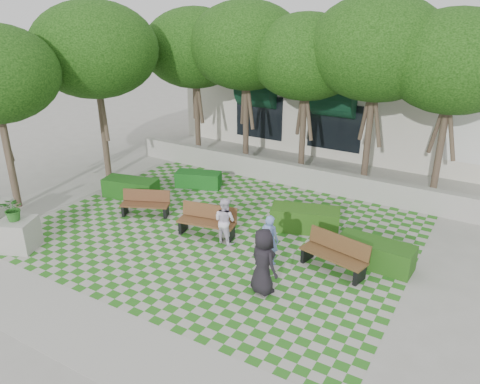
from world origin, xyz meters
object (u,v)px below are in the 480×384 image
Objects in this scene: hedge_midright at (305,219)px; person_dark at (263,261)px; bench_east at (335,255)px; hedge_west at (131,188)px; bench_west at (145,204)px; hedge_midleft at (198,179)px; person_blue at (270,240)px; person_white at (225,221)px; bench_mid at (207,221)px; hedge_east at (375,254)px; planter_front at (17,228)px.

hedge_midright is 1.23× the size of person_dark.
person_dark reaches higher than bench_east.
bench_east reaches higher than hedge_west.
bench_west is 0.98× the size of hedge_midleft.
person_white is at bearing -12.58° from person_blue.
person_white is (5.10, -1.23, 0.39)m from hedge_west.
bench_mid reaches higher than hedge_midright.
bench_east reaches higher than hedge_midleft.
person_white reaches higher than hedge_east.
bench_west is 0.83× the size of hedge_east.
bench_east is at bearing -159.18° from person_blue.
bench_east is 8.70m from hedge_west.
person_white is (0.76, -0.13, 0.27)m from bench_mid.
hedge_west is at bearing 88.62° from planter_front.
planter_front reaches higher than hedge_midright.
person_white is (-3.54, -0.19, 0.26)m from bench_east.
hedge_midleft is (-5.28, 1.34, -0.07)m from hedge_midright.
person_dark reaches higher than hedge_midleft.
bench_east reaches higher than bench_mid.
person_white is at bearing -13.57° from hedge_west.
planter_front is at bearing -138.14° from bench_west.
hedge_east is at bearing 54.33° from bench_east.
hedge_east is 1.39× the size of person_blue.
hedge_midright is 2.80m from person_white.
hedge_midright is at bearing -58.78° from person_dark.
planter_front is (-1.71, -3.84, 0.27)m from bench_west.
person_blue is 0.85× the size of person_dark.
bench_east is 1.31× the size of person_blue.
bench_east is at bearing -168.55° from person_white.
bench_mid is 1.28× the size of person_blue.
bench_mid is at bearing -170.30° from hedge_east.
hedge_east is at bearing -18.79° from bench_west.
bench_mid is 2.63m from person_blue.
hedge_east is 1.19× the size of hedge_midleft.
hedge_midleft is at bearing 165.72° from hedge_midright.
person_dark is (-2.16, -2.81, 0.53)m from hedge_east.
planter_front reaches higher than hedge_midleft.
person_blue is (-1.75, -0.63, 0.28)m from bench_east.
hedge_midright is 1.29× the size of planter_front.
planter_front is at bearing -144.46° from bench_east.
bench_west is at bearing -6.55° from person_blue.
bench_east is 9.53m from planter_front.
bench_mid is at bearing -7.83° from person_dark.
hedge_midleft is at bearing 163.14° from hedge_east.
hedge_west is at bearing -172.99° from hedge_midright.
bench_west is at bearing -174.59° from hedge_east.
person_dark is at bearing 13.35° from planter_front.
hedge_midright reaches higher than hedge_midleft.
hedge_east is (0.93, 0.83, -0.11)m from bench_east.
planter_front is 7.73m from person_dark.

